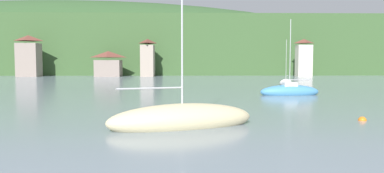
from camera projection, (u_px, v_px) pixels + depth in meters
wooded_hillside at (114, 53)px, 134.06m from camera, size 352.00×64.92×43.40m
shore_building_west at (29, 57)px, 90.36m from camera, size 5.48×4.29×10.44m
shore_building_westcentral at (108, 64)px, 91.17m from camera, size 6.69×4.86×6.47m
shore_building_central at (148, 58)px, 91.72m from camera, size 3.44×5.79×9.60m
shore_building_eastcentral at (304, 58)px, 91.34m from camera, size 3.82×3.23×9.54m
sailboat_mid_3 at (182, 119)px, 19.06m from camera, size 8.35×4.75×11.74m
sailboat_far_5 at (290, 91)px, 38.24m from camera, size 6.50×2.27×8.44m
sailboat_far_7 at (286, 83)px, 57.20m from camera, size 3.92×5.71×7.48m
mooring_buoy_near at (362, 121)px, 21.22m from camera, size 0.48×0.48×0.48m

